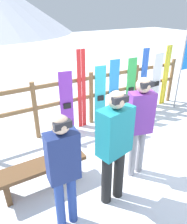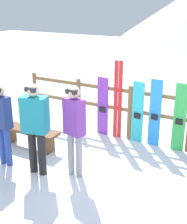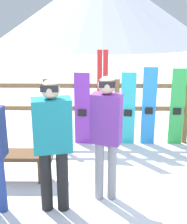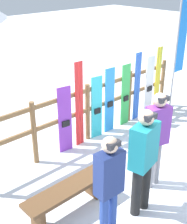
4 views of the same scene
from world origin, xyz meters
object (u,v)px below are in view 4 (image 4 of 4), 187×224
object	(u,v)px
bench	(67,194)
person_teal	(143,156)
person_navy	(109,182)
ski_pair_yellow	(157,79)
snowboard_purple	(65,120)
ski_pair_red	(79,105)
person_purple	(157,133)
snowboard_white	(149,86)
snowboard_green	(125,95)
ski_pair_blue	(137,87)
rental_flag	(180,43)
snowboard_blue	(109,101)
snowboard_cyan	(97,108)

from	to	relation	value
bench	person_teal	size ratio (longest dim) A/B	0.83
person_navy	ski_pair_yellow	bearing A→B (deg)	28.58
snowboard_purple	ski_pair_red	xyz separation A→B (m)	(0.38, 0.00, 0.21)
person_purple	snowboard_white	size ratio (longest dim) A/B	1.13
snowboard_white	snowboard_purple	bearing A→B (deg)	-180.00
bench	snowboard_green	distance (m)	3.17
person_navy	ski_pair_yellow	world-z (taller)	ski_pair_yellow
person_navy	person_purple	size ratio (longest dim) A/B	0.94
person_navy	snowboard_white	bearing A→B (deg)	30.74
ski_pair_blue	snowboard_white	bearing A→B (deg)	-0.42
ski_pair_blue	rental_flag	size ratio (longest dim) A/B	0.57
snowboard_purple	rental_flag	xyz separation A→B (m)	(3.20, -0.38, 1.09)
person_navy	snowboard_blue	distance (m)	3.12
person_purple	rental_flag	size ratio (longest dim) A/B	0.59
ski_pair_red	ski_pair_blue	world-z (taller)	ski_pair_red
bench	ski_pair_red	bearing A→B (deg)	43.64
bench	ski_pair_yellow	distance (m)	4.31
person_purple	ski_pair_yellow	bearing A→B (deg)	35.84
bench	ski_pair_red	distance (m)	2.08
ski_pair_red	snowboard_cyan	size ratio (longest dim) A/B	1.29
rental_flag	person_navy	bearing A→B (deg)	-156.95
ski_pair_blue	snowboard_cyan	bearing A→B (deg)	-179.85
snowboard_green	rental_flag	size ratio (longest dim) A/B	0.51
snowboard_white	person_purple	bearing A→B (deg)	-140.30
ski_pair_red	snowboard_blue	xyz separation A→B (m)	(0.87, -0.00, -0.16)
person_navy	snowboard_purple	xyz separation A→B (m)	(0.99, 2.16, -0.25)
bench	snowboard_white	size ratio (longest dim) A/B	0.95
person_purple	snowboard_green	distance (m)	2.33
snowboard_green	rental_flag	xyz separation A→B (m)	(1.43, -0.38, 1.05)
bench	snowboard_white	distance (m)	3.98
snowboard_purple	ski_pair_yellow	distance (m)	2.98
snowboard_cyan	rental_flag	world-z (taller)	rental_flag
snowboard_green	snowboard_white	world-z (taller)	snowboard_white
person_navy	snowboard_white	distance (m)	4.23
snowboard_blue	ski_pair_yellow	size ratio (longest dim) A/B	0.90
person_teal	snowboard_white	world-z (taller)	person_teal
person_purple	rental_flag	bearing A→B (deg)	27.94
snowboard_blue	ski_pair_blue	xyz separation A→B (m)	(0.93, 0.00, 0.09)
snowboard_purple	person_teal	bearing A→B (deg)	-96.87
person_teal	snowboard_green	bearing A→B (deg)	46.31
ski_pair_red	rental_flag	bearing A→B (deg)	-7.67
snowboard_cyan	snowboard_blue	size ratio (longest dim) A/B	0.93
ski_pair_yellow	snowboard_white	bearing A→B (deg)	-179.42
snowboard_white	ski_pair_yellow	world-z (taller)	ski_pair_yellow
snowboard_cyan	rental_flag	distance (m)	2.61
snowboard_white	rental_flag	world-z (taller)	rental_flag
ski_pair_blue	rental_flag	xyz separation A→B (m)	(1.02, -0.38, 0.95)
person_teal	ski_pair_yellow	size ratio (longest dim) A/B	1.02
snowboard_purple	rental_flag	world-z (taller)	rental_flag
snowboard_green	ski_pair_blue	xyz separation A→B (m)	(0.41, 0.00, 0.10)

